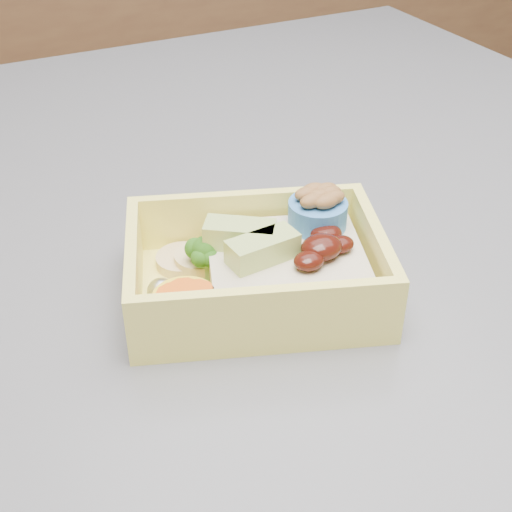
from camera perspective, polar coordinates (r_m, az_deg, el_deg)
name	(u,v)px	position (r m, az deg, el deg)	size (l,w,h in m)	color
bento_box	(264,267)	(0.47, 0.65, -0.88)	(0.20, 0.17, 0.06)	#FFF169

